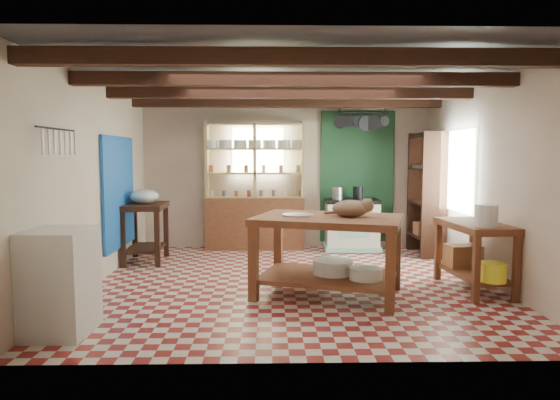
{
  "coord_description": "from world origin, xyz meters",
  "views": [
    {
      "loc": [
        -0.3,
        -6.3,
        1.65
      ],
      "look_at": [
        -0.16,
        0.3,
        1.04
      ],
      "focal_mm": 32.0,
      "sensor_mm": 36.0,
      "label": 1
    }
  ],
  "objects_px": {
    "stove": "(352,225)",
    "cat": "(351,208)",
    "right_counter": "(474,256)",
    "prep_table": "(145,233)",
    "work_table": "(328,256)",
    "white_cabinet": "(60,282)"
  },
  "relations": [
    {
      "from": "stove",
      "to": "cat",
      "type": "xyz_separation_m",
      "value": [
        -0.48,
        -2.78,
        0.59
      ]
    },
    {
      "from": "cat",
      "to": "right_counter",
      "type": "bearing_deg",
      "value": 16.27
    },
    {
      "from": "stove",
      "to": "prep_table",
      "type": "distance_m",
      "value": 3.42
    },
    {
      "from": "work_table",
      "to": "prep_table",
      "type": "relative_size",
      "value": 1.83
    },
    {
      "from": "right_counter",
      "to": "prep_table",
      "type": "bearing_deg",
      "value": 154.87
    },
    {
      "from": "stove",
      "to": "white_cabinet",
      "type": "distance_m",
      "value": 5.15
    },
    {
      "from": "work_table",
      "to": "right_counter",
      "type": "bearing_deg",
      "value": 24.18
    },
    {
      "from": "work_table",
      "to": "cat",
      "type": "relative_size",
      "value": 3.84
    },
    {
      "from": "right_counter",
      "to": "cat",
      "type": "height_order",
      "value": "cat"
    },
    {
      "from": "work_table",
      "to": "stove",
      "type": "relative_size",
      "value": 1.82
    },
    {
      "from": "work_table",
      "to": "prep_table",
      "type": "bearing_deg",
      "value": 161.86
    },
    {
      "from": "right_counter",
      "to": "white_cabinet",
      "type": "bearing_deg",
      "value": -166.61
    },
    {
      "from": "work_table",
      "to": "cat",
      "type": "distance_m",
      "value": 0.62
    },
    {
      "from": "white_cabinet",
      "to": "right_counter",
      "type": "bearing_deg",
      "value": 18.77
    },
    {
      "from": "stove",
      "to": "prep_table",
      "type": "relative_size",
      "value": 1.0
    },
    {
      "from": "stove",
      "to": "work_table",
      "type": "bearing_deg",
      "value": -103.42
    },
    {
      "from": "prep_table",
      "to": "stove",
      "type": "bearing_deg",
      "value": 12.3
    },
    {
      "from": "stove",
      "to": "prep_table",
      "type": "bearing_deg",
      "value": -163.99
    },
    {
      "from": "white_cabinet",
      "to": "cat",
      "type": "bearing_deg",
      "value": 23.39
    },
    {
      "from": "cat",
      "to": "work_table",
      "type": "bearing_deg",
      "value": -178.69
    },
    {
      "from": "stove",
      "to": "prep_table",
      "type": "height_order",
      "value": "prep_table"
    },
    {
      "from": "stove",
      "to": "cat",
      "type": "height_order",
      "value": "cat"
    }
  ]
}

